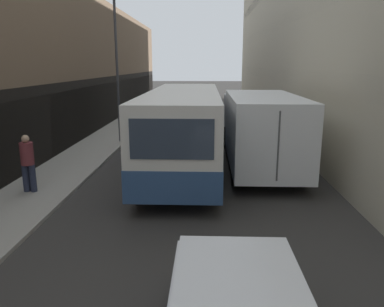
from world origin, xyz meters
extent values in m
plane|color=#33302D|center=(0.00, 15.00, 0.00)|extent=(150.00, 150.00, 0.00)
cube|color=#9E998E|center=(-4.84, 15.00, 0.05)|extent=(2.24, 60.00, 0.10)
cube|color=brown|center=(-7.15, 15.00, 3.81)|extent=(2.40, 60.00, 7.62)
cube|color=black|center=(-6.49, 15.00, 1.52)|extent=(1.08, 60.00, 3.05)
cube|color=#333D47|center=(4.86, 15.00, 3.20)|extent=(1.08, 60.00, 0.70)
cube|color=silver|center=(0.66, 5.02, 1.12)|extent=(1.53, 2.30, 0.50)
cylinder|color=black|center=(-0.13, 6.17, 0.30)|extent=(0.16, 0.60, 0.60)
cylinder|color=black|center=(1.46, 6.17, 0.30)|extent=(0.16, 0.60, 0.60)
cube|color=silver|center=(-0.54, 14.80, 1.65)|extent=(2.46, 9.97, 2.44)
cube|color=#2D4C7A|center=(-0.54, 14.80, 0.85)|extent=(2.48, 9.99, 0.85)
cube|color=#2D3847|center=(-0.54, 14.80, 2.01)|extent=(2.49, 9.17, 0.78)
cube|color=#2D3847|center=(-0.54, 9.81, 2.07)|extent=(2.01, 0.04, 0.98)
cylinder|color=black|center=(-1.63, 17.89, 0.50)|extent=(0.24, 1.00, 1.00)
cylinder|color=black|center=(0.54, 17.89, 0.50)|extent=(0.24, 1.00, 1.00)
cylinder|color=black|center=(-1.63, 11.71, 0.50)|extent=(0.24, 1.00, 1.00)
cylinder|color=black|center=(0.54, 11.71, 0.50)|extent=(0.24, 1.00, 1.00)
cube|color=silver|center=(2.27, 18.43, 1.41)|extent=(2.27, 2.30, 2.01)
cube|color=silver|center=(2.27, 14.33, 1.58)|extent=(2.37, 5.92, 2.34)
cube|color=#4C4C4C|center=(2.27, 11.36, 1.58)|extent=(0.05, 0.02, 1.99)
cylinder|color=black|center=(1.21, 18.43, 0.48)|extent=(0.22, 0.96, 0.96)
cylinder|color=black|center=(3.34, 18.43, 0.48)|extent=(0.22, 0.96, 0.96)
cylinder|color=black|center=(1.21, 12.70, 0.48)|extent=(0.22, 0.96, 0.96)
cylinder|color=black|center=(3.34, 12.70, 0.48)|extent=(0.22, 0.96, 0.96)
cube|color=navy|center=(-1.02, 24.67, 1.17)|extent=(1.93, 4.38, 1.84)
cube|color=#2D3847|center=(-1.02, 26.53, 1.50)|extent=(1.54, 0.04, 0.64)
cylinder|color=black|center=(-1.89, 25.94, 0.32)|extent=(0.16, 0.64, 0.64)
cylinder|color=black|center=(-0.15, 25.94, 0.32)|extent=(0.16, 0.64, 0.64)
cylinder|color=black|center=(-1.89, 23.40, 0.32)|extent=(0.16, 0.64, 0.64)
cylinder|color=black|center=(-0.15, 23.40, 0.32)|extent=(0.16, 0.64, 0.64)
cylinder|color=#23283D|center=(-5.06, 11.58, 0.52)|extent=(0.19, 0.19, 0.83)
cylinder|color=#23283D|center=(-4.86, 11.58, 0.52)|extent=(0.19, 0.19, 0.83)
cylinder|color=brown|center=(-4.96, 11.58, 1.26)|extent=(0.38, 0.38, 0.66)
sphere|color=tan|center=(-4.96, 11.58, 1.70)|extent=(0.22, 0.22, 0.22)
cylinder|color=#38383D|center=(-3.97, 19.17, 3.43)|extent=(0.12, 0.12, 6.66)
camera|label=1|loc=(0.26, 1.17, 3.80)|focal=35.00mm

